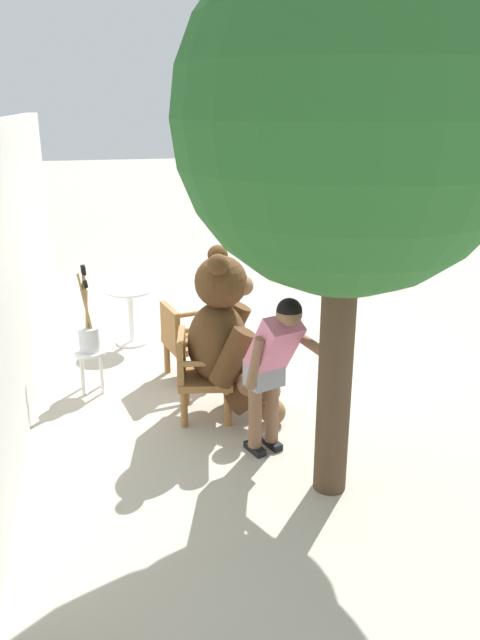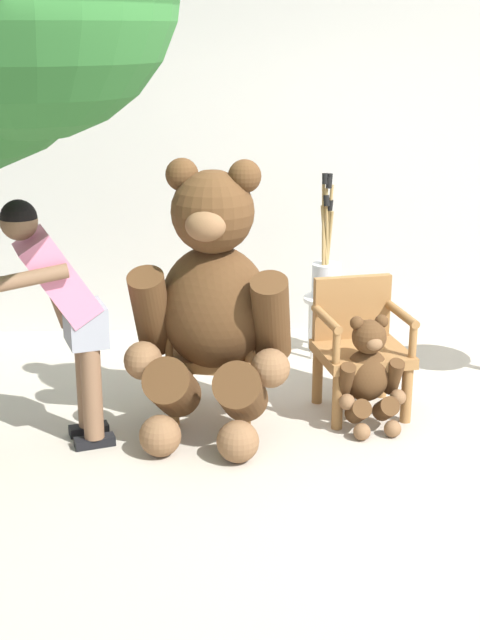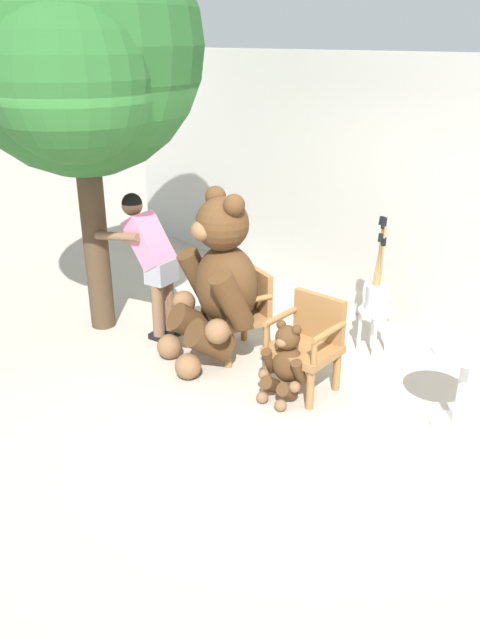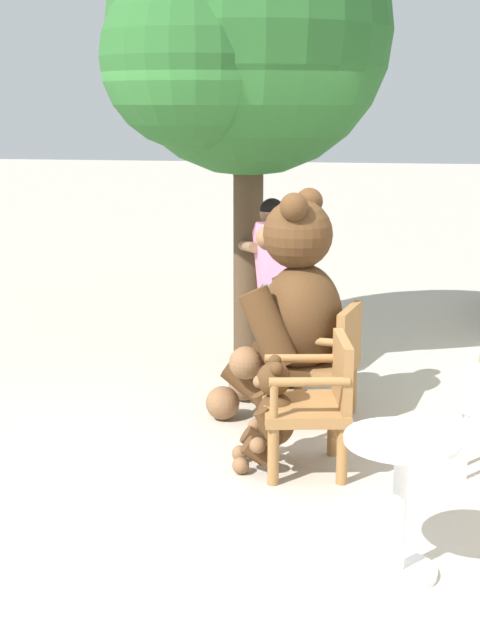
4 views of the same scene
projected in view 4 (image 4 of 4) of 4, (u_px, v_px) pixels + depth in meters
ground_plane at (221, 436)px, 6.23m from camera, size 60.00×60.00×0.00m
wooden_chair_left at (326, 359)px, 6.45m from camera, size 0.65×0.62×0.86m
wooden_chair_right at (315, 400)px, 5.56m from camera, size 0.65×0.62×0.86m
teddy_bear_large at (290, 309)px, 6.44m from camera, size 1.04×1.03×1.68m
teddy_bear_small at (270, 415)px, 5.62m from camera, size 0.45×0.45×0.72m
person_visitor at (276, 275)px, 7.28m from camera, size 0.75×0.65×1.51m
round_side_table at (400, 490)px, 4.30m from camera, size 0.56×0.56×0.72m
patio_tree at (239, 37)px, 7.33m from camera, size 2.52×2.40×4.05m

